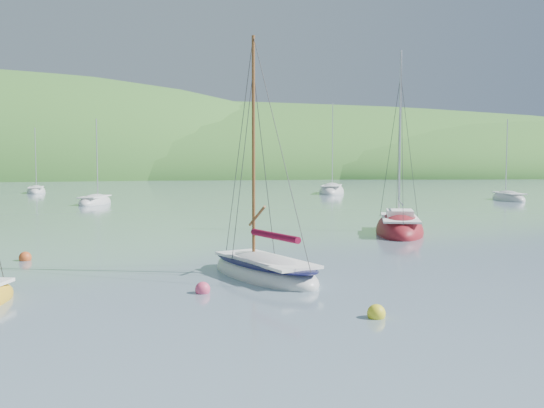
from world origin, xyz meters
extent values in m
plane|color=gray|center=(0.00, 0.00, 0.00)|extent=(700.00, 700.00, 0.00)
ellipsoid|color=#2C6B28|center=(0.00, 170.00, 0.00)|extent=(440.00, 110.00, 44.00)
ellipsoid|color=#2C6B28|center=(90.00, 160.00, 0.00)|extent=(240.00, 100.00, 34.00)
ellipsoid|color=silver|center=(-1.72, 4.52, 0.10)|extent=(4.28, 6.38, 1.47)
cube|color=white|center=(-1.67, 4.41, 0.63)|extent=(3.27, 4.95, 0.10)
cylinder|color=brown|center=(-1.99, 5.19, 4.59)|extent=(0.12, 0.12, 7.99)
ellipsoid|color=#0E1035|center=(-1.72, 4.52, 0.53)|extent=(4.22, 6.31, 0.25)
cylinder|color=maroon|center=(-1.45, 3.85, 1.54)|extent=(1.30, 2.76, 0.24)
ellipsoid|color=maroon|center=(8.04, 16.26, 0.15)|extent=(5.01, 8.17, 2.13)
cube|color=white|center=(7.99, 16.11, 0.90)|extent=(3.82, 6.34, 0.10)
cylinder|color=silver|center=(8.34, 17.14, 5.69)|extent=(0.12, 0.12, 9.66)
cube|color=white|center=(7.99, 16.11, 1.14)|extent=(2.07, 2.52, 0.42)
cylinder|color=silver|center=(7.74, 15.38, 1.81)|extent=(1.28, 3.54, 0.09)
ellipsoid|color=silver|center=(-11.96, 43.87, 0.12)|extent=(3.65, 6.64, 1.72)
cube|color=white|center=(-11.99, 43.74, 0.74)|extent=(2.77, 5.16, 0.10)
cylinder|color=silver|center=(-11.78, 44.60, 4.47)|extent=(0.12, 0.12, 7.55)
ellipsoid|color=silver|center=(15.84, 59.00, 0.17)|extent=(5.86, 9.45, 2.42)
cube|color=white|center=(15.79, 58.83, 1.02)|extent=(4.47, 7.33, 0.10)
cylinder|color=silver|center=(16.19, 60.01, 6.33)|extent=(0.12, 0.12, 10.70)
ellipsoid|color=silver|center=(-22.03, 66.84, 0.13)|extent=(3.20, 6.78, 1.78)
cube|color=white|center=(-22.01, 66.71, 0.76)|extent=(2.42, 5.28, 0.10)
cylinder|color=silver|center=(-22.14, 67.61, 4.63)|extent=(0.12, 0.12, 7.83)
ellipsoid|color=silver|center=(30.63, 42.34, 0.13)|extent=(3.30, 6.85, 1.79)
cube|color=white|center=(30.61, 42.21, 0.77)|extent=(2.49, 5.33, 0.10)
cylinder|color=silver|center=(30.75, 43.12, 4.67)|extent=(0.12, 0.12, 7.88)
sphere|color=yellow|center=(0.30, -1.58, 0.12)|extent=(0.49, 0.49, 0.49)
sphere|color=#E3446B|center=(-4.02, 2.22, 0.12)|extent=(0.48, 0.48, 0.48)
sphere|color=#CA5221|center=(-10.91, 9.74, 0.12)|extent=(0.51, 0.51, 0.51)
camera|label=1|loc=(-5.07, -16.52, 4.10)|focal=40.00mm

